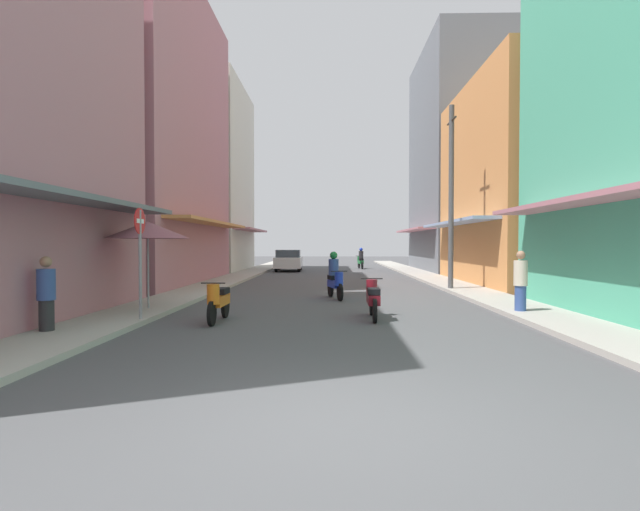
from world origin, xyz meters
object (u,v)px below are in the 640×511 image
Objects in this scene: motorbike_maroon at (373,298)px; utility_pole at (451,197)px; motorbike_orange at (218,301)px; motorbike_green at (361,259)px; motorbike_blue at (335,278)px; pedestrian_midway at (521,283)px; parked_car at (289,260)px; vendor_umbrella at (148,230)px; street_sign_no_entry at (140,249)px; pedestrian_crossing at (46,297)px.

motorbike_maroon is 0.25× the size of utility_pole.
motorbike_green reaches higher than motorbike_orange.
motorbike_orange is at bearing -119.28° from motorbike_blue.
motorbike_green is 1.09× the size of pedestrian_midway.
utility_pole reaches higher than motorbike_orange.
pedestrian_midway reaches higher than parked_car.
motorbike_green is 0.25× the size of utility_pole.
parked_car is (-5.10, -3.22, 0.04)m from motorbike_green.
street_sign_no_entry is at bearing -74.07° from vendor_umbrella.
utility_pole reaches higher than street_sign_no_entry.
motorbike_orange is (-2.77, -4.93, -0.20)m from motorbike_blue.
pedestrian_crossing reaches higher than motorbike_orange.
utility_pole is at bearing 62.63° from motorbike_maroon.
pedestrian_midway is 6.99m from utility_pole.
motorbike_blue is 6.23m from vendor_umbrella.
pedestrian_crossing is at bearing -129.61° from street_sign_no_entry.
pedestrian_midway is at bearing 9.40° from motorbike_orange.
pedestrian_midway is 9.83m from vendor_umbrella.
pedestrian_crossing is at bearing -130.21° from motorbike_blue.
street_sign_no_entry reaches higher than pedestrian_crossing.
motorbike_maroon is (0.90, -4.31, -0.20)m from motorbike_blue.
pedestrian_crossing is 14.25m from utility_pole.
motorbike_maroon and motorbike_orange have the same top height.
parked_car is at bearing 86.23° from street_sign_no_entry.
motorbike_green is 17.69m from utility_pole.
motorbike_orange is 0.25× the size of utility_pole.
motorbike_orange is 0.68× the size of street_sign_no_entry.
vendor_umbrella is (-9.73, 0.29, 1.37)m from pedestrian_midway.
pedestrian_midway is at bearing 9.67° from street_sign_no_entry.
motorbike_green is at bearing 98.06° from utility_pole.
motorbike_blue is 6.04m from utility_pole.
motorbike_maroon is 3.72m from motorbike_orange.
motorbike_green is at bearing 78.99° from motorbike_orange.
utility_pole is 2.71× the size of street_sign_no_entry.
utility_pole is at bearing 42.72° from pedestrian_crossing.
motorbike_green is at bearing 73.14° from vendor_umbrella.
pedestrian_midway is at bearing -38.00° from motorbike_blue.
utility_pole is at bearing 46.28° from motorbike_orange.
motorbike_orange is (-3.66, -0.62, 0.00)m from motorbike_maroon.
motorbike_blue is 6.98m from street_sign_no_entry.
street_sign_no_entry is at bearing -170.33° from pedestrian_midway.
motorbike_orange is at bearing -170.60° from pedestrian_midway.
motorbike_orange is 7.60m from pedestrian_midway.
motorbike_green is 27.85m from pedestrian_crossing.
pedestrian_midway is (2.65, -23.65, 0.12)m from motorbike_green.
street_sign_no_entry is (-8.99, -7.95, -1.95)m from utility_pole.
pedestrian_crossing is 0.22× the size of utility_pole.
motorbike_maroon is 1.14× the size of pedestrian_crossing.
motorbike_blue is 1.12× the size of pedestrian_crossing.
vendor_umbrella reaches higher than parked_car.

